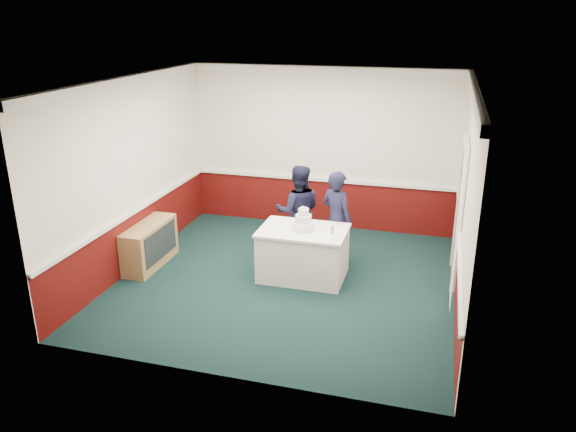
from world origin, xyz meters
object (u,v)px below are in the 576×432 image
(cake_table, at_px, (303,253))
(wedding_cake, at_px, (303,223))
(sideboard, at_px, (150,245))
(person_woman, at_px, (337,219))
(champagne_flute, at_px, (332,231))
(person_man, at_px, (298,211))
(cake_knife, at_px, (298,234))

(cake_table, bearing_deg, wedding_cake, 90.00)
(sideboard, bearing_deg, person_woman, 15.84)
(sideboard, height_order, wedding_cake, wedding_cake)
(wedding_cake, relative_size, person_woman, 0.23)
(cake_table, relative_size, wedding_cake, 3.63)
(cake_table, height_order, champagne_flute, champagne_flute)
(champagne_flute, relative_size, person_man, 0.13)
(sideboard, xyz_separation_m, cake_knife, (2.46, 0.04, 0.44))
(sideboard, xyz_separation_m, person_woman, (2.89, 0.82, 0.44))
(cake_knife, bearing_deg, sideboard, -174.79)
(sideboard, xyz_separation_m, wedding_cake, (2.49, 0.24, 0.55))
(cake_table, bearing_deg, champagne_flute, -29.25)
(champagne_flute, distance_m, person_man, 1.33)
(champagne_flute, bearing_deg, sideboard, 179.31)
(cake_knife, bearing_deg, wedding_cake, 85.65)
(wedding_cake, height_order, cake_knife, wedding_cake)
(wedding_cake, xyz_separation_m, person_woman, (0.40, 0.58, -0.11))
(wedding_cake, distance_m, champagne_flute, 0.57)
(person_man, bearing_deg, wedding_cake, 94.96)
(sideboard, distance_m, wedding_cake, 2.56)
(cake_table, distance_m, person_woman, 0.80)
(champagne_flute, bearing_deg, cake_table, 150.75)
(cake_table, xyz_separation_m, champagne_flute, (0.50, -0.28, 0.53))
(person_woman, bearing_deg, cake_table, 85.15)
(wedding_cake, distance_m, cake_knife, 0.23)
(wedding_cake, height_order, person_man, person_man)
(cake_table, height_order, person_woman, person_woman)
(cake_knife, xyz_separation_m, person_woman, (0.43, 0.78, -0.00))
(sideboard, xyz_separation_m, champagne_flute, (2.99, -0.04, 0.58))
(sideboard, xyz_separation_m, person_man, (2.21, 1.03, 0.43))
(cake_table, distance_m, person_man, 0.92)
(sideboard, bearing_deg, champagne_flute, -0.69)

